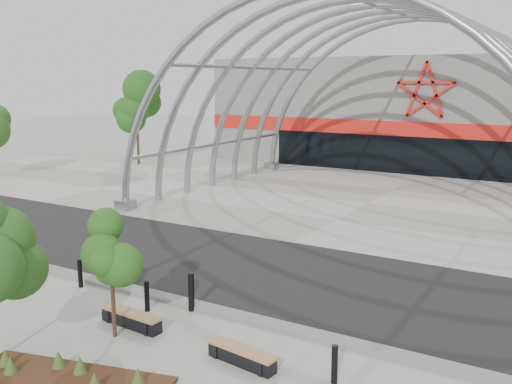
{
  "coord_description": "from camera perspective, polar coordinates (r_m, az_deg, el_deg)",
  "views": [
    {
      "loc": [
        9.87,
        -12.58,
        6.43
      ],
      "look_at": [
        0.0,
        4.0,
        2.6
      ],
      "focal_mm": 40.0,
      "sensor_mm": 36.0,
      "label": 1
    }
  ],
  "objects": [
    {
      "name": "vault_canopy",
      "position": [
        30.45,
        11.14,
        -1.15
      ],
      "size": [
        20.8,
        15.8,
        20.36
      ],
      "color": "gray",
      "rests_on": "ground"
    },
    {
      "name": "bollard_1",
      "position": [
        18.86,
        -17.18,
        -7.78
      ],
      "size": [
        0.15,
        0.15,
        0.91
      ],
      "primitive_type": "cylinder",
      "color": "black",
      "rests_on": "ground"
    },
    {
      "name": "ground",
      "position": [
        17.24,
        -6.94,
        -10.77
      ],
      "size": [
        140.0,
        140.0,
        0.0
      ],
      "primitive_type": "plane",
      "color": "gray",
      "rests_on": "ground"
    },
    {
      "name": "forecourt",
      "position": [
        30.45,
        11.14,
        -1.14
      ],
      "size": [
        60.0,
        17.0,
        0.04
      ],
      "primitive_type": "cube",
      "color": "gray",
      "rests_on": "ground"
    },
    {
      "name": "arena_building",
      "position": [
        47.14,
        18.81,
        7.67
      ],
      "size": [
        34.0,
        15.24,
        8.0
      ],
      "color": "slate",
      "rests_on": "ground"
    },
    {
      "name": "planting_bed",
      "position": [
        13.61,
        -18.27,
        -17.03
      ],
      "size": [
        4.67,
        2.45,
        0.47
      ],
      "color": "#361912",
      "rests_on": "ground"
    },
    {
      "name": "bench_1",
      "position": [
        13.59,
        -1.44,
        -16.13
      ],
      "size": [
        1.86,
        0.64,
        0.38
      ],
      "color": "black",
      "rests_on": "ground"
    },
    {
      "name": "bg_tree_0",
      "position": [
        44.24,
        -11.88,
        8.67
      ],
      "size": [
        3.0,
        3.0,
        6.45
      ],
      "color": "black",
      "rests_on": "ground"
    },
    {
      "name": "bollard_4",
      "position": [
        12.86,
        7.86,
        -16.7
      ],
      "size": [
        0.14,
        0.14,
        0.86
      ],
      "primitive_type": "cylinder",
      "color": "black",
      "rests_on": "ground"
    },
    {
      "name": "road",
      "position": [
        19.93,
        -0.74,
        -7.56
      ],
      "size": [
        140.0,
        7.0,
        0.02
      ],
      "primitive_type": "cube",
      "color": "black",
      "rests_on": "ground"
    },
    {
      "name": "bollard_3",
      "position": [
        16.35,
        -6.49,
        -9.9
      ],
      "size": [
        0.18,
        0.18,
        1.11
      ],
      "primitive_type": "cylinder",
      "color": "black",
      "rests_on": "ground"
    },
    {
      "name": "bench_0",
      "position": [
        15.76,
        -12.36,
        -12.34
      ],
      "size": [
        1.97,
        0.55,
        0.41
      ],
      "color": "black",
      "rests_on": "ground"
    },
    {
      "name": "street_tree_1",
      "position": [
        14.61,
        -14.33,
        -5.99
      ],
      "size": [
        1.29,
        1.29,
        3.06
      ],
      "color": "black",
      "rests_on": "ground"
    },
    {
      "name": "bollard_2",
      "position": [
        16.56,
        -10.85,
        -10.18
      ],
      "size": [
        0.14,
        0.14,
        0.89
      ],
      "primitive_type": "cylinder",
      "color": "black",
      "rests_on": "ground"
    },
    {
      "name": "kerb",
      "position": [
        17.03,
        -7.47,
        -10.84
      ],
      "size": [
        60.0,
        0.5,
        0.12
      ],
      "primitive_type": "cube",
      "color": "slate",
      "rests_on": "ground"
    },
    {
      "name": "bollard_0",
      "position": [
        19.2,
        -23.66,
        -7.76
      ],
      "size": [
        0.16,
        0.16,
        0.99
      ],
      "primitive_type": "cylinder",
      "color": "black",
      "rests_on": "ground"
    }
  ]
}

